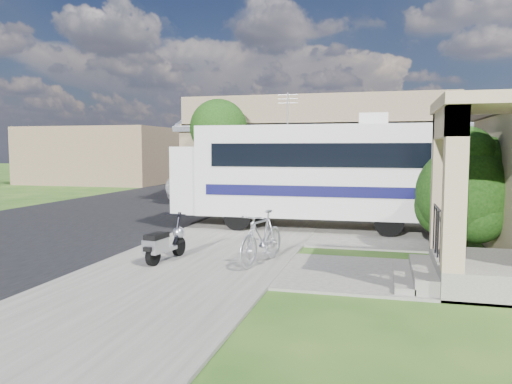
% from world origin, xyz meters
% --- Properties ---
extents(ground, '(120.00, 120.00, 0.00)m').
position_xyz_m(ground, '(0.00, 0.00, 0.00)').
color(ground, '#1B4613').
extents(street_slab, '(9.00, 80.00, 0.02)m').
position_xyz_m(street_slab, '(-7.50, 10.00, 0.01)').
color(street_slab, black).
rests_on(street_slab, ground).
extents(sidewalk_slab, '(4.00, 80.00, 0.06)m').
position_xyz_m(sidewalk_slab, '(-1.00, 10.00, 0.03)').
color(sidewalk_slab, '#5D5B53').
rests_on(sidewalk_slab, ground).
extents(driveway_slab, '(7.00, 6.00, 0.05)m').
position_xyz_m(driveway_slab, '(1.50, 4.50, 0.03)').
color(driveway_slab, '#5D5B53').
rests_on(driveway_slab, ground).
extents(walk_slab, '(4.00, 3.00, 0.05)m').
position_xyz_m(walk_slab, '(3.00, -1.00, 0.03)').
color(walk_slab, '#5D5B53').
rests_on(walk_slab, ground).
extents(warehouse, '(12.50, 8.40, 5.04)m').
position_xyz_m(warehouse, '(0.00, 13.97, 1.99)').
color(warehouse, brown).
rests_on(warehouse, ground).
extents(distant_bldg_far, '(10.00, 8.00, 4.00)m').
position_xyz_m(distant_bldg_far, '(-17.00, 22.00, 2.00)').
color(distant_bldg_far, brown).
rests_on(distant_bldg_far, ground).
extents(distant_bldg_near, '(8.00, 7.00, 3.20)m').
position_xyz_m(distant_bldg_near, '(-15.00, 34.00, 1.60)').
color(distant_bldg_near, brown).
rests_on(distant_bldg_near, ground).
extents(street_tree_a, '(2.44, 2.40, 4.58)m').
position_xyz_m(street_tree_a, '(-3.70, 9.05, 3.25)').
color(street_tree_a, black).
rests_on(street_tree_a, ground).
extents(street_tree_b, '(2.44, 2.40, 4.73)m').
position_xyz_m(street_tree_b, '(-3.70, 19.05, 3.39)').
color(street_tree_b, black).
rests_on(street_tree_b, ground).
extents(street_tree_c, '(2.44, 2.40, 4.42)m').
position_xyz_m(street_tree_c, '(-3.70, 28.05, 3.10)').
color(street_tree_c, black).
rests_on(street_tree_c, ground).
extents(motorhome, '(8.22, 2.79, 4.19)m').
position_xyz_m(motorhome, '(0.73, 4.55, 1.80)').
color(motorhome, beige).
rests_on(motorhome, ground).
extents(shrub, '(2.47, 2.36, 3.04)m').
position_xyz_m(shrub, '(4.89, 1.74, 1.55)').
color(shrub, black).
rests_on(shrub, ground).
extents(scooter, '(0.56, 1.53, 1.01)m').
position_xyz_m(scooter, '(-1.64, -1.10, 0.45)').
color(scooter, black).
rests_on(scooter, ground).
extents(bicycle, '(0.95, 1.95, 1.13)m').
position_xyz_m(bicycle, '(0.46, -0.75, 0.56)').
color(bicycle, '#B0AFB7').
rests_on(bicycle, ground).
extents(pickup_truck, '(2.74, 5.62, 1.54)m').
position_xyz_m(pickup_truck, '(-5.80, 13.36, 0.77)').
color(pickup_truck, silver).
rests_on(pickup_truck, ground).
extents(van, '(2.84, 6.60, 1.90)m').
position_xyz_m(van, '(-6.40, 19.44, 0.95)').
color(van, silver).
rests_on(van, ground).
extents(garden_hose, '(0.45, 0.45, 0.20)m').
position_xyz_m(garden_hose, '(3.74, -0.58, 0.10)').
color(garden_hose, '#125C1E').
rests_on(garden_hose, ground).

